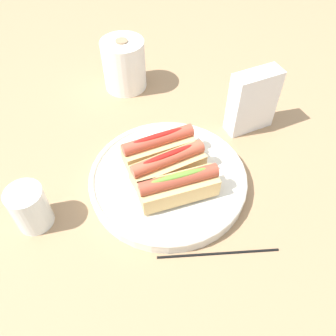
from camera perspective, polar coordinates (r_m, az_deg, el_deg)
The scene contains 9 objects.
ground_plane at distance 0.73m, azimuth 0.46°, elevation -1.91°, with size 2.40×2.40×0.00m, color #9E7A56.
serving_bowl at distance 0.71m, azimuth 0.00°, elevation -1.80°, with size 0.32×0.32×0.03m.
hotdog_front at distance 0.65m, azimuth 1.74°, elevation -2.99°, with size 0.15×0.06×0.06m.
hotdog_back at distance 0.68m, azimuth 0.00°, elevation 0.43°, with size 0.15×0.06×0.06m.
hotdog_side at distance 0.72m, azimuth -1.58°, elevation 3.53°, with size 0.15×0.05×0.06m.
water_glass at distance 0.69m, azimuth -21.62°, elevation -6.29°, with size 0.07×0.07×0.09m.
paper_towel_roll at distance 0.94m, azimuth -7.21°, elevation 16.45°, with size 0.11×0.11×0.13m.
napkin_box at distance 0.82m, azimuth 13.71°, elevation 10.57°, with size 0.11×0.04×0.15m, color white.
chopstick_near at distance 0.65m, azimuth 8.25°, elevation -13.65°, with size 0.01×0.01×0.22m, color black.
Camera 1 is at (-0.19, -0.42, 0.57)m, focal length 37.14 mm.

